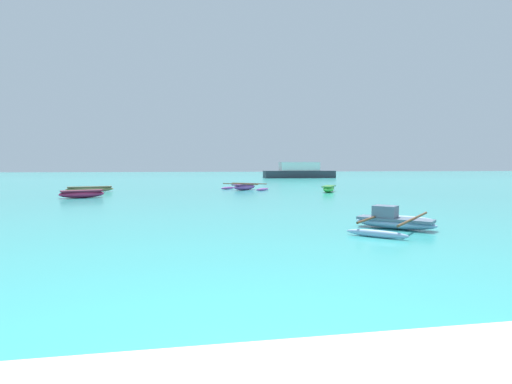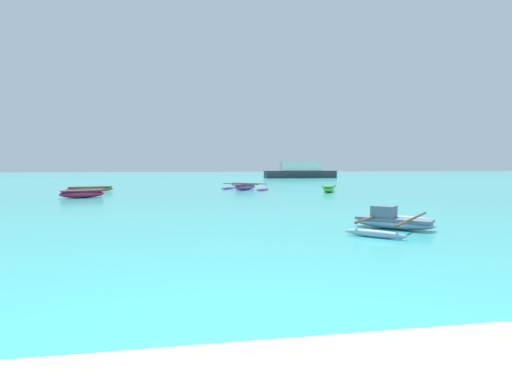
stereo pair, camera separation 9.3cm
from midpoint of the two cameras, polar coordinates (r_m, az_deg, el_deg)
moored_boat_0 at (r=31.08m, az=-22.73°, el=0.41°), size 3.26×1.29×0.40m
moored_boat_1 at (r=25.60m, az=-23.72°, el=-0.22°), size 2.61×1.61×0.45m
moored_boat_2 at (r=29.12m, az=10.25°, el=0.49°), size 1.79×2.45×0.45m
moored_boat_3 at (r=12.76m, az=18.86°, el=-3.96°), size 3.80×3.85×0.68m
moored_boat_4 at (r=31.12m, az=-1.73°, el=0.75°), size 3.72×3.72×0.52m
distant_ferry at (r=62.02m, az=6.16°, el=2.93°), size 11.02×2.42×2.42m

